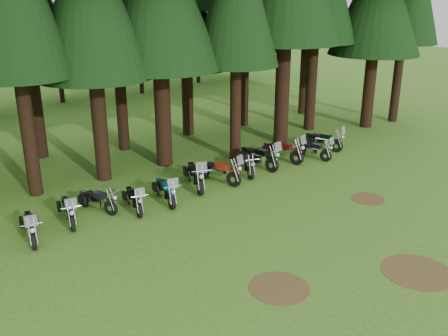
{
  "coord_description": "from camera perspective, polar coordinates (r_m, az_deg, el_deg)",
  "views": [
    {
      "loc": [
        -11.98,
        -10.95,
        8.31
      ],
      "look_at": [
        0.37,
        5.0,
        1.0
      ],
      "focal_mm": 40.0,
      "sensor_mm": 36.0,
      "label": 1
    }
  ],
  "objects": [
    {
      "name": "ground",
      "position": [
        18.23,
        8.81,
        -7.45
      ],
      "size": [
        120.0,
        120.0,
        0.0
      ],
      "primitive_type": "plane",
      "color": "#36681B",
      "rests_on": "ground"
    },
    {
      "name": "dirt_patch_1",
      "position": [
        21.72,
        16.13,
        -3.4
      ],
      "size": [
        1.4,
        1.4,
        0.01
      ],
      "primitive_type": "cylinder",
      "color": "#4C3D1E",
      "rests_on": "ground"
    },
    {
      "name": "motorcycle_0",
      "position": [
        18.67,
        -21.23,
        -6.41
      ],
      "size": [
        0.71,
        2.18,
        1.37
      ],
      "rotation": [
        0.0,
        0.0,
        -0.21
      ],
      "color": "black",
      "rests_on": "ground"
    },
    {
      "name": "motorcycle_7",
      "position": [
        23.51,
        2.44,
        0.36
      ],
      "size": [
        0.89,
        2.06,
        0.88
      ],
      "rotation": [
        0.0,
        0.0,
        -0.36
      ],
      "color": "black",
      "rests_on": "ground"
    },
    {
      "name": "decid_5",
      "position": [
        41.95,
        -9.18,
        16.84
      ],
      "size": [
        8.45,
        8.21,
        10.56
      ],
      "color": "black",
      "rests_on": "ground"
    },
    {
      "name": "motorcycle_11",
      "position": [
        27.54,
        11.23,
        3.03
      ],
      "size": [
        1.1,
        2.25,
        1.46
      ],
      "rotation": [
        0.0,
        0.0,
        0.37
      ],
      "color": "black",
      "rests_on": "ground"
    },
    {
      "name": "decid_7",
      "position": [
        49.2,
        2.13,
        17.47
      ],
      "size": [
        8.44,
        8.2,
        10.55
      ],
      "color": "black",
      "rests_on": "ground"
    },
    {
      "name": "motorcycle_10",
      "position": [
        25.98,
        10.18,
        1.96
      ],
      "size": [
        0.79,
        2.07,
        1.31
      ],
      "rotation": [
        0.0,
        0.0,
        0.26
      ],
      "color": "black",
      "rests_on": "ground"
    },
    {
      "name": "decid_6",
      "position": [
        46.59,
        -2.57,
        16.07
      ],
      "size": [
        7.06,
        6.86,
        8.82
      ],
      "color": "black",
      "rests_on": "ground"
    },
    {
      "name": "motorcycle_8",
      "position": [
        24.29,
        3.96,
        1.17
      ],
      "size": [
        0.67,
        2.49,
        1.56
      ],
      "rotation": [
        0.0,
        0.0,
        0.15
      ],
      "color": "black",
      "rests_on": "ground"
    },
    {
      "name": "motorcycle_4",
      "position": [
        20.52,
        -6.71,
        -2.67
      ],
      "size": [
        0.78,
        2.24,
        1.41
      ],
      "rotation": [
        0.0,
        0.0,
        -0.23
      ],
      "color": "black",
      "rests_on": "ground"
    },
    {
      "name": "motorcycle_1",
      "position": [
        19.51,
        -17.35,
        -4.76
      ],
      "size": [
        0.74,
        2.19,
        1.38
      ],
      "rotation": [
        0.0,
        0.0,
        -0.22
      ],
      "color": "black",
      "rests_on": "ground"
    },
    {
      "name": "motorcycle_2",
      "position": [
        20.23,
        -14.3,
        -3.68
      ],
      "size": [
        0.83,
        1.96,
        0.83
      ],
      "rotation": [
        0.0,
        0.0,
        0.35
      ],
      "color": "black",
      "rests_on": "ground"
    },
    {
      "name": "decid_4",
      "position": [
        39.86,
        -18.16,
        13.29
      ],
      "size": [
        5.93,
        5.76,
        7.41
      ],
      "color": "black",
      "rests_on": "ground"
    },
    {
      "name": "motorcycle_9",
      "position": [
        25.33,
        6.65,
        1.88
      ],
      "size": [
        0.98,
        2.46,
        1.56
      ],
      "rotation": [
        0.0,
        0.0,
        0.28
      ],
      "color": "black",
      "rests_on": "ground"
    },
    {
      "name": "motorcycle_6",
      "position": [
        22.38,
        -0.62,
        -0.49
      ],
      "size": [
        1.04,
        2.37,
        1.52
      ],
      "rotation": [
        0.0,
        0.0,
        0.32
      ],
      "color": "black",
      "rests_on": "ground"
    },
    {
      "name": "dirt_patch_2",
      "position": [
        16.9,
        21.23,
        -11.01
      ],
      "size": [
        2.2,
        2.2,
        0.01
      ],
      "primitive_type": "cylinder",
      "color": "#4C3D1E",
      "rests_on": "ground"
    },
    {
      "name": "motorcycle_5",
      "position": [
        21.84,
        -3.28,
        -0.98
      ],
      "size": [
        1.22,
        2.45,
        1.58
      ],
      "rotation": [
        0.0,
        0.0,
        -0.38
      ],
      "color": "black",
      "rests_on": "ground"
    },
    {
      "name": "dirt_patch_0",
      "position": [
        15.15,
        6.31,
        -13.44
      ],
      "size": [
        1.8,
        1.8,
        0.01
      ],
      "primitive_type": "cylinder",
      "color": "#4C3D1E",
      "rests_on": "ground"
    },
    {
      "name": "motorcycle_3",
      "position": [
        19.96,
        -10.24,
        -3.65
      ],
      "size": [
        0.72,
        2.08,
        1.31
      ],
      "rotation": [
        0.0,
        0.0,
        -0.23
      ],
      "color": "black",
      "rests_on": "ground"
    }
  ]
}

